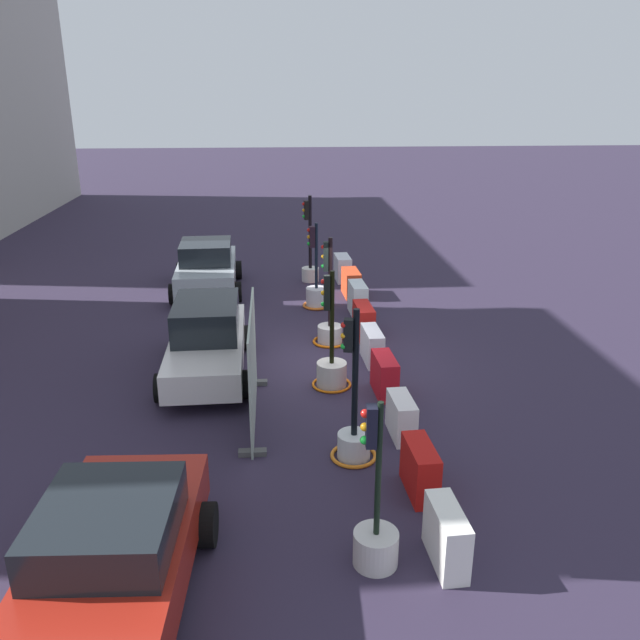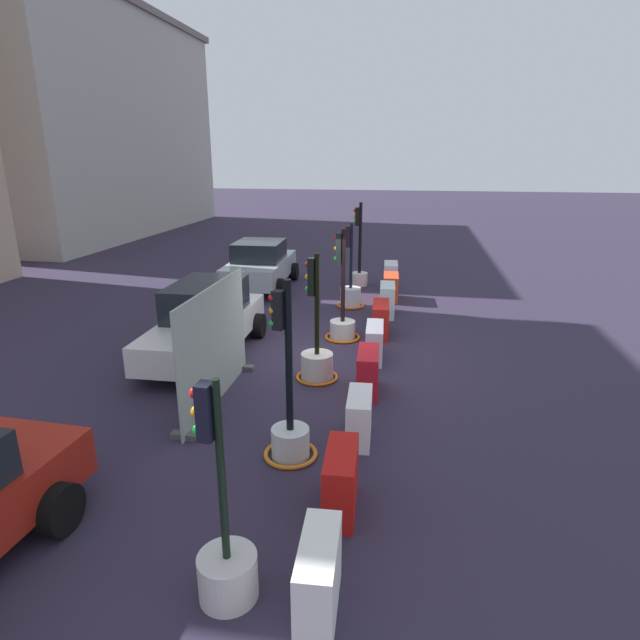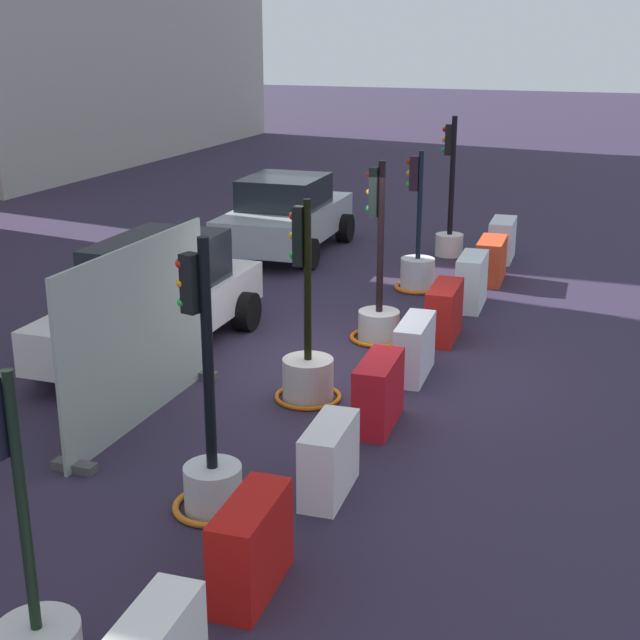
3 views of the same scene
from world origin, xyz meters
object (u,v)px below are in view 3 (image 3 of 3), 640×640
Objects in this scene: traffic_light_4 at (417,267)px; traffic_light_5 at (449,226)px; construction_barrier_2 at (329,460)px; traffic_light_2 at (307,368)px; construction_barrier_6 at (471,281)px; construction_barrier_7 at (491,260)px; traffic_light_3 at (379,313)px; traffic_light_0 at (35,628)px; construction_barrier_3 at (378,393)px; construction_barrier_1 at (251,547)px; construction_barrier_4 at (414,348)px; traffic_light_1 at (211,465)px; car_silver_hatchback at (285,215)px; construction_barrier_8 at (502,240)px; car_white_van at (156,298)px; construction_barrier_5 at (444,312)px.

traffic_light_5 is (2.74, 0.02, 0.20)m from traffic_light_4.
traffic_light_2 is at bearing 26.19° from construction_barrier_2.
traffic_light_2 is 4.84m from construction_barrier_6.
traffic_light_4 reaches higher than construction_barrier_7.
traffic_light_3 reaches higher than traffic_light_4.
traffic_light_0 is at bearing 174.78° from construction_barrier_7.
construction_barrier_1 is at bearing 179.52° from construction_barrier_3.
traffic_light_1 is at bearing 167.15° from construction_barrier_4.
traffic_light_4 reaches higher than construction_barrier_2.
car_silver_hatchback is at bearing 60.82° from traffic_light_4.
traffic_light_3 reaches higher than car_silver_hatchback.
construction_barrier_4 is (3.50, 0.03, 0.01)m from construction_barrier_2.
construction_barrier_1 is 1.79m from construction_barrier_2.
traffic_light_0 is at bearing 163.32° from construction_barrier_2.
traffic_light_1 reaches higher than construction_barrier_2.
traffic_light_0 is 5.63m from traffic_light_2.
construction_barrier_4 is at bearing -171.22° from traffic_light_5.
traffic_light_1 is 2.50× the size of construction_barrier_8.
traffic_light_2 is 2.91m from car_white_van.
traffic_light_1 is 2.38× the size of construction_barrier_5.
traffic_light_0 reaches higher than construction_barrier_7.
traffic_light_5 is at bearing -0.05° from traffic_light_2.
traffic_light_3 reaches higher than construction_barrier_8.
traffic_light_3 is 0.95× the size of traffic_light_5.
construction_barrier_1 is (-4.04, -1.06, -0.01)m from traffic_light_2.
traffic_light_1 is at bearing -0.69° from traffic_light_0.
traffic_light_3 is 0.66× the size of car_silver_hatchback.
traffic_light_4 reaches higher than construction_barrier_4.
construction_barrier_6 is (1.76, -0.07, 0.03)m from construction_barrier_5.
traffic_light_2 is 2.51m from construction_barrier_2.
construction_barrier_2 is (-2.25, -1.11, -0.04)m from traffic_light_2.
traffic_light_4 is 9.54m from construction_barrier_1.
construction_barrier_1 is at bearing 179.58° from construction_barrier_5.
traffic_light_3 is 4.06m from construction_barrier_7.
construction_barrier_1 is 0.98× the size of construction_barrier_6.
car_white_van reaches higher than construction_barrier_3.
traffic_light_1 reaches higher than traffic_light_4.
construction_barrier_6 reaches higher than construction_barrier_7.
construction_barrier_5 is 6.26m from car_silver_hatchback.
traffic_light_1 is 4.82m from car_white_van.
construction_barrier_7 is at bearing -0.68° from construction_barrier_6.
construction_barrier_5 is (5.18, -0.00, 0.04)m from construction_barrier_2.
traffic_light_4 is 5.31m from car_white_van.
construction_barrier_7 is (1.77, -0.02, -0.05)m from construction_barrier_6.
car_silver_hatchback is at bearing 29.56° from construction_barrier_3.
traffic_light_4 is 3.87m from car_silver_hatchback.
construction_barrier_5 is at bearing -0.02° from construction_barrier_2.
car_white_van reaches higher than construction_barrier_8.
construction_barrier_7 is 1.74m from construction_barrier_8.
traffic_light_5 is 2.57× the size of construction_barrier_4.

